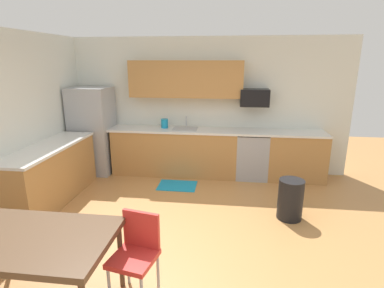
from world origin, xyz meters
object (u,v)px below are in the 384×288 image
oven_range (252,155)px  dining_table (33,243)px  chair_near_table (137,249)px  microwave (254,98)px  trash_bin (290,199)px  refrigerator (93,131)px  kettle (165,124)px

oven_range → dining_table: (-2.14, -3.66, 0.25)m
chair_near_table → dining_table: bearing=-160.1°
oven_range → microwave: (-0.00, 0.10, 1.11)m
dining_table → trash_bin: bearing=38.2°
refrigerator → kettle: refrigerator is taller
oven_range → kettle: size_ratio=4.55×
refrigerator → oven_range: refrigerator is taller
dining_table → kettle: size_ratio=7.00×
oven_range → trash_bin: 1.68m
oven_range → dining_table: 4.25m
dining_table → microwave: bearing=60.3°
microwave → kettle: size_ratio=2.70×
refrigerator → chair_near_table: bearing=-59.8°
oven_range → trash_bin: bearing=-74.0°
refrigerator → dining_table: refrigerator is taller
microwave → oven_range: bearing=-90.0°
refrigerator → oven_range: size_ratio=1.91×
oven_range → chair_near_table: oven_range is taller
refrigerator → microwave: (3.20, 0.18, 0.70)m
dining_table → refrigerator: bearing=106.5°
trash_bin → kettle: size_ratio=3.00×
oven_range → microwave: size_ratio=1.69×
refrigerator → chair_near_table: 3.80m
refrigerator → kettle: 1.47m
microwave → dining_table: size_ratio=0.39×
dining_table → chair_near_table: size_ratio=1.65×
chair_near_table → kettle: bearing=97.4°
dining_table → chair_near_table: bearing=19.9°
dining_table → kettle: kettle is taller
dining_table → chair_near_table: chair_near_table is taller
kettle → oven_range: bearing=-1.6°
refrigerator → kettle: bearing=5.1°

